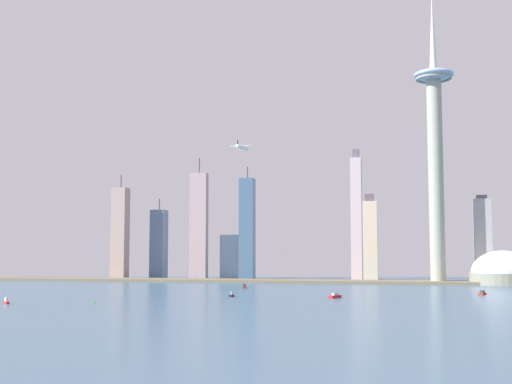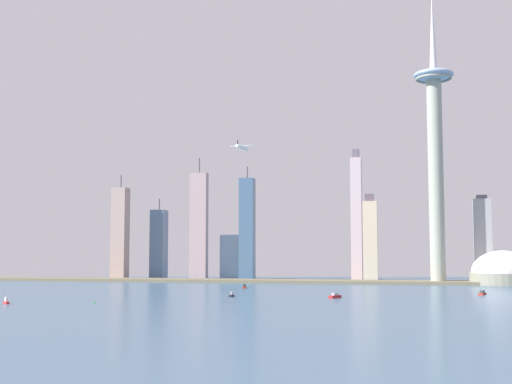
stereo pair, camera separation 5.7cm
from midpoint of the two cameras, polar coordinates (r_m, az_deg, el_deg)
ground_plane at (r=374.46m, az=-14.35°, el=-10.43°), size 6000.00×6000.00×0.00m
waterfront_pier at (r=814.80m, az=0.44°, el=-7.50°), size 737.37×51.72×3.26m
observation_tower at (r=813.26m, az=14.84°, el=4.34°), size 46.19×46.19×342.64m
stadium_dome at (r=802.82m, az=20.10°, el=-6.51°), size 72.50×72.50×49.63m
skyscraper_0 at (r=835.73m, az=8.47°, el=-2.17°), size 13.07×20.42×162.10m
skyscraper_1 at (r=893.05m, az=-4.84°, el=-2.87°), size 22.46×12.01×160.46m
skyscraper_2 at (r=911.06m, az=9.57°, el=-3.91°), size 19.65×13.99×113.11m
skyscraper_3 at (r=839.30m, az=18.56°, el=-3.86°), size 19.26×17.64×103.07m
skyscraper_4 at (r=906.11m, az=-11.38°, el=-3.45°), size 19.32×17.97×137.58m
skyscraper_5 at (r=915.03m, az=-2.02°, el=-5.49°), size 27.26×27.18×58.97m
skyscraper_6 at (r=926.40m, az=-8.19°, el=-4.38°), size 18.88×21.31×108.35m
skyscraper_7 at (r=871.26m, az=-0.75°, el=-3.13°), size 18.33×17.73×146.40m
boat_0 at (r=553.04m, az=-2.06°, el=-8.65°), size 2.67×7.36×4.13m
boat_1 at (r=683.91m, az=-0.98°, el=-7.97°), size 5.66×13.31×4.14m
boat_2 at (r=508.38m, az=-20.29°, el=-8.64°), size 6.39×5.44×4.53m
boat_4 at (r=609.63m, az=18.52°, el=-8.08°), size 8.19×14.55×3.64m
boat_6 at (r=541.46m, az=6.66°, el=-8.70°), size 9.53×12.92×3.98m
channel_buoy_0 at (r=492.41m, az=-13.46°, el=-9.00°), size 1.24×1.24×2.17m
airplane at (r=807.75m, az=-1.16°, el=3.78°), size 28.27×32.82×8.66m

